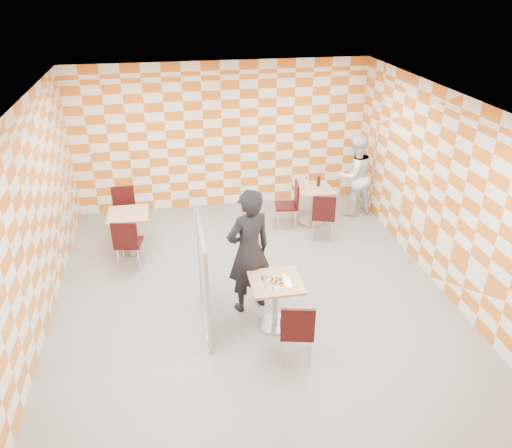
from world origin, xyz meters
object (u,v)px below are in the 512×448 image
(chair_empty_near, at_px, (127,241))
(chair_second_front, at_px, (323,213))
(main_table, at_px, (276,296))
(chair_main_front, at_px, (297,329))
(soda_bottle, at_px, (319,181))
(chair_second_side, at_px, (291,201))
(chair_empty_far, at_px, (124,207))
(second_table, at_px, (313,199))
(partition, at_px, (203,277))
(man_dark, at_px, (249,251))
(empty_table, at_px, (129,225))
(man_white, at_px, (354,176))
(sport_bottle, at_px, (306,182))

(chair_empty_near, bearing_deg, chair_second_front, 6.76)
(main_table, relative_size, chair_main_front, 0.81)
(chair_main_front, xyz_separation_m, soda_bottle, (1.44, 3.92, 0.31))
(chair_second_side, height_order, soda_bottle, soda_bottle)
(chair_second_front, relative_size, chair_empty_near, 1.00)
(chair_second_side, bearing_deg, chair_empty_far, 174.27)
(second_table, height_order, chair_main_front, chair_main_front)
(partition, bearing_deg, main_table, -13.09)
(man_dark, bearing_deg, empty_table, -69.02)
(main_table, bearing_deg, chair_second_front, 58.76)
(empty_table, relative_size, chair_second_front, 0.81)
(man_dark, relative_size, soda_bottle, 8.33)
(main_table, xyz_separation_m, chair_empty_near, (-2.09, 1.92, 0.04))
(empty_table, xyz_separation_m, soda_bottle, (3.63, 0.58, 0.34))
(man_white, distance_m, sport_bottle, 1.06)
(empty_table, distance_m, man_white, 4.52)
(chair_empty_far, height_order, soda_bottle, soda_bottle)
(soda_bottle, bearing_deg, man_white, 13.46)
(chair_main_front, height_order, partition, partition)
(empty_table, distance_m, chair_main_front, 3.99)
(chair_main_front, relative_size, sport_bottle, 4.62)
(chair_empty_far, relative_size, man_dark, 0.48)
(chair_empty_far, distance_m, soda_bottle, 3.77)
(main_table, distance_m, empty_table, 3.29)
(chair_empty_near, xyz_separation_m, chair_empty_far, (-0.12, 1.35, 0.00))
(chair_second_front, distance_m, chair_empty_near, 3.53)
(chair_main_front, distance_m, sport_bottle, 4.14)
(second_table, xyz_separation_m, empty_table, (-3.51, -0.51, 0.00))
(chair_second_front, xyz_separation_m, sport_bottle, (-0.11, 0.82, 0.29))
(empty_table, bearing_deg, man_dark, -48.53)
(empty_table, distance_m, chair_second_front, 3.51)
(chair_empty_near, relative_size, soda_bottle, 4.02)
(main_table, bearing_deg, soda_bottle, 63.71)
(main_table, xyz_separation_m, soda_bottle, (1.54, 3.12, 0.34))
(chair_main_front, height_order, sport_bottle, sport_bottle)
(chair_empty_near, distance_m, partition, 2.05)
(second_table, bearing_deg, sport_bottle, 140.90)
(chair_main_front, relative_size, partition, 0.60)
(chair_empty_far, height_order, man_white, man_white)
(chair_second_front, bearing_deg, empty_table, 176.55)
(man_white, bearing_deg, second_table, 0.47)
(chair_empty_far, xyz_separation_m, man_white, (4.56, 0.05, 0.29))
(soda_bottle, bearing_deg, sport_bottle, 173.32)
(empty_table, xyz_separation_m, chair_main_front, (2.19, -3.34, 0.04))
(sport_bottle, bearing_deg, main_table, -112.47)
(man_dark, distance_m, soda_bottle, 3.20)
(chair_second_side, bearing_deg, man_white, 14.86)
(empty_table, xyz_separation_m, chair_second_side, (3.04, 0.40, 0.04))
(second_table, xyz_separation_m, chair_second_side, (-0.47, -0.11, 0.04))
(chair_empty_near, bearing_deg, chair_main_front, -51.01)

